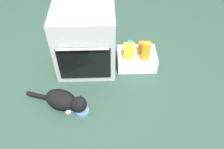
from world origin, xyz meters
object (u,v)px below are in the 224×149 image
(soda_can, at_px, (130,46))
(food_bowl, at_px, (82,111))
(oven, at_px, (85,42))
(snack_bag, at_px, (129,51))
(sauce_jar, at_px, (142,47))
(juice_carton, at_px, (146,51))
(cat, at_px, (64,100))
(pantry_cabinet, at_px, (137,59))

(soda_can, bearing_deg, food_bowl, -125.08)
(oven, relative_size, food_bowl, 5.42)
(oven, xyz_separation_m, snack_bag, (0.49, -0.04, -0.11))
(sauce_jar, xyz_separation_m, juice_carton, (0.03, -0.13, 0.05))
(food_bowl, distance_m, soda_can, 0.96)
(food_bowl, relative_size, sauce_jar, 1.00)
(juice_carton, bearing_deg, cat, -149.04)
(oven, xyz_separation_m, pantry_cabinet, (0.60, 0.02, -0.29))
(snack_bag, relative_size, juice_carton, 0.75)
(oven, height_order, juice_carton, oven)
(oven, relative_size, soda_can, 6.30)
(pantry_cabinet, bearing_deg, soda_can, 138.50)
(pantry_cabinet, bearing_deg, cat, -141.89)
(food_bowl, distance_m, cat, 0.21)
(cat, bearing_deg, snack_bag, 60.34)
(food_bowl, bearing_deg, sauce_jar, 46.96)
(pantry_cabinet, relative_size, food_bowl, 3.31)
(cat, distance_m, snack_bag, 0.90)
(food_bowl, bearing_deg, cat, 159.07)
(oven, relative_size, cat, 1.13)
(cat, height_order, soda_can, soda_can)
(food_bowl, height_order, sauce_jar, sauce_jar)
(sauce_jar, distance_m, juice_carton, 0.14)
(cat, bearing_deg, juice_carton, 51.90)
(oven, height_order, cat, oven)
(oven, bearing_deg, juice_carton, -7.12)
(food_bowl, height_order, cat, cat)
(snack_bag, distance_m, sauce_jar, 0.18)
(pantry_cabinet, relative_size, juice_carton, 1.92)
(snack_bag, bearing_deg, soda_can, 79.60)
(pantry_cabinet, distance_m, cat, 1.01)
(oven, distance_m, food_bowl, 0.76)
(sauce_jar, bearing_deg, pantry_cabinet, -151.63)
(pantry_cabinet, height_order, food_bowl, pantry_cabinet)
(cat, relative_size, sauce_jar, 4.78)
(pantry_cabinet, height_order, cat, cat)
(juice_carton, bearing_deg, oven, 172.88)
(food_bowl, height_order, soda_can, soda_can)
(oven, relative_size, pantry_cabinet, 1.64)
(food_bowl, distance_m, snack_bag, 0.85)
(sauce_jar, bearing_deg, soda_can, 160.17)
(cat, bearing_deg, food_bowl, 0.00)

